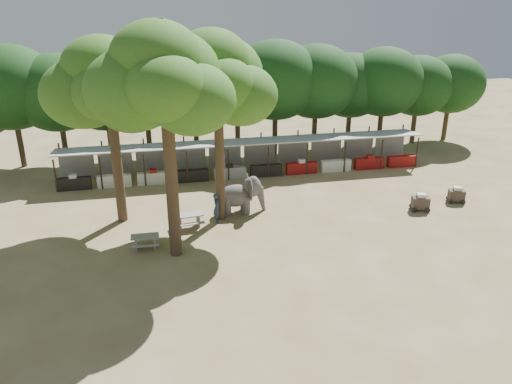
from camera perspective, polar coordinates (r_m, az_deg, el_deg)
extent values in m
plane|color=brown|center=(26.51, 4.33, -7.84)|extent=(100.00, 100.00, 0.00)
cube|color=#A9ACB1|center=(38.17, -1.24, 5.78)|extent=(28.00, 2.99, 0.39)
cylinder|color=#2D2319|center=(37.21, -20.29, 1.84)|extent=(0.12, 0.12, 2.40)
cylinder|color=#2D2319|center=(39.68, -19.83, 3.43)|extent=(0.12, 0.12, 2.80)
cube|color=black|center=(37.69, -20.10, 0.90)|extent=(2.38, 0.50, 0.90)
cube|color=gray|center=(39.75, -19.77, 2.86)|extent=(2.52, 0.12, 2.00)
cylinder|color=#2D2319|center=(36.86, -16.01, 2.18)|extent=(0.12, 0.12, 2.40)
cylinder|color=#2D2319|center=(39.35, -15.81, 3.76)|extent=(0.12, 0.12, 2.80)
cube|color=silver|center=(37.34, -15.86, 1.23)|extent=(2.38, 0.50, 0.90)
cube|color=gray|center=(39.42, -15.75, 3.19)|extent=(2.52, 0.12, 2.00)
cylinder|color=#2D2319|center=(36.72, -11.66, 2.52)|extent=(0.12, 0.12, 2.40)
cylinder|color=#2D2319|center=(39.22, -11.73, 4.08)|extent=(0.12, 0.12, 2.80)
cube|color=silver|center=(37.20, -11.58, 1.56)|extent=(2.38, 0.50, 0.90)
cube|color=gray|center=(39.29, -11.69, 3.51)|extent=(2.52, 0.12, 2.00)
cylinder|color=#2D2319|center=(36.79, -7.30, 2.84)|extent=(0.12, 0.12, 2.40)
cylinder|color=#2D2319|center=(39.28, -7.64, 4.38)|extent=(0.12, 0.12, 2.80)
cube|color=black|center=(37.27, -7.28, 1.88)|extent=(2.38, 0.50, 0.90)
cube|color=gray|center=(39.36, -7.61, 3.81)|extent=(2.52, 0.12, 2.00)
cylinder|color=#2D2319|center=(37.07, -2.98, 3.15)|extent=(0.12, 0.12, 2.40)
cylinder|color=#2D2319|center=(39.55, -3.59, 4.66)|extent=(0.12, 0.12, 2.80)
cube|color=gray|center=(37.55, -3.02, 2.19)|extent=(2.38, 0.50, 0.90)
cube|color=gray|center=(39.62, -3.56, 4.09)|extent=(2.52, 0.12, 2.00)
cylinder|color=#2D2319|center=(37.56, 1.25, 3.43)|extent=(0.12, 0.12, 2.40)
cylinder|color=#2D2319|center=(40.01, 0.40, 4.91)|extent=(0.12, 0.12, 2.80)
cube|color=black|center=(38.04, 1.16, 2.48)|extent=(2.38, 0.50, 0.90)
cube|color=gray|center=(40.08, 0.41, 4.34)|extent=(2.52, 0.12, 2.00)
cylinder|color=#2D2319|center=(38.25, 5.35, 3.68)|extent=(0.12, 0.12, 2.40)
cylinder|color=#2D2319|center=(40.66, 4.28, 5.13)|extent=(0.12, 0.12, 2.80)
cube|color=maroon|center=(38.72, 5.21, 2.74)|extent=(2.38, 0.50, 0.90)
cube|color=gray|center=(40.73, 4.28, 4.57)|extent=(2.52, 0.12, 2.00)
cylinder|color=#2D2319|center=(39.13, 9.29, 3.91)|extent=(0.12, 0.12, 2.40)
cylinder|color=#2D2319|center=(41.49, 8.02, 5.32)|extent=(0.12, 0.12, 2.80)
cube|color=silver|center=(39.59, 9.10, 2.99)|extent=(2.38, 0.50, 0.90)
cube|color=gray|center=(41.56, 8.01, 4.77)|extent=(2.52, 0.12, 2.00)
cylinder|color=#2D2319|center=(40.18, 13.04, 4.11)|extent=(0.12, 0.12, 2.40)
cylinder|color=#2D2319|center=(42.48, 11.60, 5.48)|extent=(0.12, 0.12, 2.80)
cube|color=maroon|center=(40.63, 12.81, 3.21)|extent=(2.38, 0.50, 0.90)
cube|color=gray|center=(42.55, 11.59, 4.94)|extent=(2.52, 0.12, 2.00)
cylinder|color=#2D2319|center=(41.40, 16.59, 4.28)|extent=(0.12, 0.12, 2.40)
cylinder|color=#2D2319|center=(43.64, 15.01, 5.61)|extent=(0.12, 0.12, 2.80)
cube|color=maroon|center=(41.83, 16.33, 3.40)|extent=(2.38, 0.50, 0.90)
cube|color=gray|center=(43.70, 14.99, 5.09)|extent=(2.52, 0.12, 2.00)
cylinder|color=#332316|center=(30.39, -15.78, 4.80)|extent=(0.60, 0.60, 9.20)
cone|color=#332316|center=(29.43, -16.72, 13.38)|extent=(0.57, 0.57, 2.88)
ellipsoid|color=#225511|center=(30.09, -19.08, 10.60)|extent=(4.80, 4.80, 3.94)
ellipsoid|color=#225511|center=(29.06, -14.04, 9.96)|extent=(4.20, 4.20, 3.44)
ellipsoid|color=#225511|center=(30.61, -16.04, 12.27)|extent=(5.20, 5.20, 4.26)
ellipsoid|color=#225511|center=(28.32, -16.67, 10.85)|extent=(3.80, 3.80, 3.12)
ellipsoid|color=#225511|center=(29.65, -17.29, 13.41)|extent=(4.40, 4.40, 3.61)
cylinder|color=#332316|center=(25.35, -9.78, 3.37)|extent=(0.64, 0.64, 10.40)
cone|color=#332316|center=(24.22, -10.59, 15.10)|extent=(0.61, 0.61, 3.25)
ellipsoid|color=#225511|center=(24.75, -13.65, 11.35)|extent=(4.80, 4.80, 3.94)
ellipsoid|color=#225511|center=(23.99, -7.31, 10.48)|extent=(4.20, 4.20, 3.44)
ellipsoid|color=#225511|center=(25.44, -10.05, 13.27)|extent=(5.20, 5.20, 4.26)
ellipsoid|color=#225511|center=(23.12, -10.27, 11.64)|extent=(3.80, 3.80, 3.12)
ellipsoid|color=#225511|center=(24.44, -11.30, 14.73)|extent=(4.40, 4.40, 3.61)
cylinder|color=#332316|center=(29.49, -4.22, 5.47)|extent=(0.56, 0.56, 9.60)
cone|color=#332316|center=(28.50, -4.49, 14.76)|extent=(0.53, 0.53, 3.00)
ellipsoid|color=#225511|center=(28.88, -7.30, 11.86)|extent=(4.80, 4.80, 3.94)
ellipsoid|color=#225511|center=(28.38, -1.78, 11.02)|extent=(4.20, 4.20, 3.44)
ellipsoid|color=#225511|center=(29.73, -4.33, 13.43)|extent=(5.20, 5.20, 4.26)
ellipsoid|color=#225511|center=(27.40, -4.06, 12.07)|extent=(3.80, 3.80, 3.12)
ellipsoid|color=#225511|center=(28.67, -5.16, 14.70)|extent=(4.40, 4.40, 3.61)
cylinder|color=#332316|center=(43.77, -24.61, 5.03)|extent=(0.44, 0.44, 3.74)
ellipsoid|color=black|center=(42.97, -25.38, 9.69)|extent=(6.46, 5.95, 5.61)
cylinder|color=#332316|center=(43.12, -20.30, 5.44)|extent=(0.44, 0.44, 3.74)
ellipsoid|color=black|center=(42.31, -20.95, 10.18)|extent=(6.46, 5.95, 5.61)
cylinder|color=#332316|center=(42.72, -15.87, 5.83)|extent=(0.44, 0.44, 3.74)
ellipsoid|color=black|center=(41.91, -16.39, 10.63)|extent=(6.46, 5.95, 5.61)
cylinder|color=#332316|center=(42.58, -11.39, 6.19)|extent=(0.44, 0.44, 3.74)
ellipsoid|color=black|center=(41.76, -11.77, 11.02)|extent=(6.46, 5.95, 5.61)
cylinder|color=#332316|center=(42.70, -6.89, 6.51)|extent=(0.44, 0.44, 3.74)
ellipsoid|color=black|center=(41.89, -7.12, 11.33)|extent=(6.46, 5.95, 5.61)
cylinder|color=#332316|center=(43.08, -2.45, 6.79)|extent=(0.44, 0.44, 3.74)
ellipsoid|color=black|center=(42.27, -2.53, 11.58)|extent=(6.46, 5.95, 5.61)
cylinder|color=#332316|center=(43.71, 1.90, 7.02)|extent=(0.44, 0.44, 3.74)
ellipsoid|color=black|center=(42.91, 1.96, 11.74)|extent=(6.46, 5.95, 5.61)
cylinder|color=#332316|center=(44.58, 6.10, 7.21)|extent=(0.44, 0.44, 3.74)
ellipsoid|color=black|center=(43.80, 6.30, 11.83)|extent=(6.46, 5.95, 5.61)
cylinder|color=#332316|center=(45.68, 10.13, 7.35)|extent=(0.44, 0.44, 3.74)
ellipsoid|color=black|center=(44.92, 10.44, 11.86)|extent=(6.46, 5.95, 5.61)
cylinder|color=#332316|center=(46.99, 13.95, 7.45)|extent=(0.44, 0.44, 3.74)
ellipsoid|color=black|center=(46.25, 14.37, 11.83)|extent=(6.46, 5.95, 5.61)
cylinder|color=#332316|center=(48.50, 17.55, 7.52)|extent=(0.44, 0.44, 3.74)
ellipsoid|color=black|center=(47.78, 18.06, 11.76)|extent=(6.46, 5.95, 5.61)
cylinder|color=#332316|center=(50.18, 20.93, 7.55)|extent=(0.44, 0.44, 3.74)
ellipsoid|color=black|center=(49.48, 21.51, 11.64)|extent=(6.46, 5.95, 5.61)
ellipsoid|color=#464343|center=(31.49, -2.35, -0.42)|extent=(2.21, 1.30, 1.43)
cylinder|color=#464343|center=(31.32, -3.33, -1.68)|extent=(0.51, 0.51, 1.21)
cylinder|color=#464343|center=(31.94, -3.51, -1.20)|extent=(0.51, 0.51, 1.21)
cylinder|color=#464343|center=(31.49, -1.14, -1.50)|extent=(0.51, 0.51, 1.21)
cylinder|color=#464343|center=(32.11, -1.36, -1.03)|extent=(0.51, 0.51, 1.21)
ellipsoid|color=#464343|center=(31.47, -0.48, 0.58)|extent=(1.23, 0.99, 1.33)
ellipsoid|color=#464343|center=(30.83, -0.62, 0.18)|extent=(0.21, 1.09, 1.36)
ellipsoid|color=#464343|center=(32.01, -1.06, 1.03)|extent=(0.21, 1.09, 1.36)
cone|color=#464343|center=(31.94, 0.67, -0.87)|extent=(0.55, 0.55, 1.50)
imported|color=#26384C|center=(30.43, -4.51, -1.79)|extent=(0.49, 0.70, 1.84)
cube|color=gray|center=(28.00, -12.60, -4.95)|extent=(1.51, 0.72, 0.06)
cube|color=gray|center=(28.19, -13.56, -5.69)|extent=(0.11, 0.60, 0.70)
cube|color=gray|center=(28.14, -11.51, -5.55)|extent=(0.11, 0.60, 0.70)
cube|color=gray|center=(27.64, -12.56, -6.02)|extent=(1.51, 0.27, 0.05)
cube|color=gray|center=(28.62, -12.53, -4.99)|extent=(1.51, 0.27, 0.05)
cube|color=gray|center=(29.94, -7.70, -2.60)|extent=(1.73, 0.94, 0.07)
cube|color=gray|center=(30.04, -8.70, -3.43)|extent=(0.18, 0.67, 0.77)
cube|color=gray|center=(30.20, -6.63, -3.18)|extent=(0.18, 0.67, 0.77)
cube|color=gray|center=(29.54, -7.46, -3.66)|extent=(1.68, 0.45, 0.06)
cube|color=gray|center=(30.63, -7.88, -2.71)|extent=(1.68, 0.45, 0.06)
cube|color=#342723|center=(33.71, 18.27, -1.16)|extent=(1.19, 0.88, 0.75)
cylinder|color=black|center=(33.43, 17.64, -1.98)|extent=(0.33, 0.14, 0.32)
cylinder|color=black|center=(33.67, 19.05, -1.99)|extent=(0.33, 0.14, 0.32)
cylinder|color=black|center=(34.05, 17.35, -1.50)|extent=(0.33, 0.14, 0.32)
cylinder|color=black|center=(34.29, 18.73, -1.51)|extent=(0.33, 0.14, 0.32)
cube|color=silver|center=(33.54, 18.37, -0.40)|extent=(0.62, 0.54, 0.27)
cube|color=#342723|center=(35.86, 21.94, -0.33)|extent=(1.14, 0.88, 0.71)
cylinder|color=black|center=(35.58, 21.37, -1.04)|extent=(0.31, 0.15, 0.30)
cylinder|color=black|center=(35.81, 22.61, -1.08)|extent=(0.31, 0.15, 0.30)
cylinder|color=black|center=(36.17, 21.11, -0.63)|extent=(0.31, 0.15, 0.30)
cylinder|color=black|center=(36.40, 22.34, -0.67)|extent=(0.31, 0.15, 0.30)
cube|color=silver|center=(35.71, 22.04, 0.34)|extent=(0.60, 0.54, 0.25)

